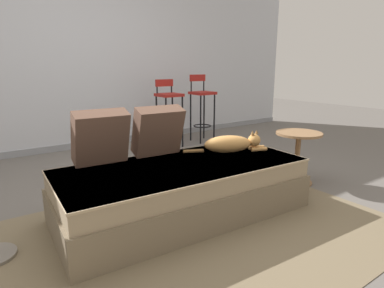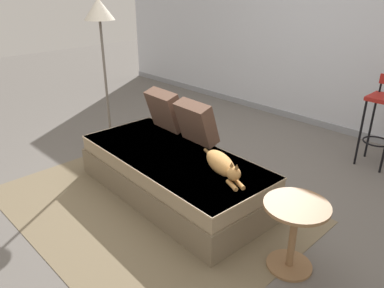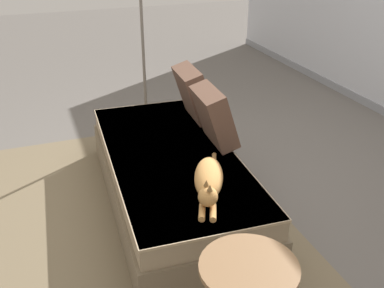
{
  "view_description": "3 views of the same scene",
  "coord_description": "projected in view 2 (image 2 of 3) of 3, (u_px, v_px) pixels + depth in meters",
  "views": [
    {
      "loc": [
        -1.3,
        -2.36,
        1.14
      ],
      "look_at": [
        0.15,
        -0.3,
        0.53
      ],
      "focal_mm": 30.0,
      "sensor_mm": 36.0,
      "label": 1
    },
    {
      "loc": [
        2.31,
        -2.4,
        1.87
      ],
      "look_at": [
        0.15,
        -0.3,
        0.53
      ],
      "focal_mm": 35.0,
      "sensor_mm": 36.0,
      "label": 2
    },
    {
      "loc": [
        2.62,
        -1.21,
        1.85
      ],
      "look_at": [
        0.15,
        -0.3,
        0.53
      ],
      "focal_mm": 42.0,
      "sensor_mm": 36.0,
      "label": 3
    }
  ],
  "objects": [
    {
      "name": "throw_pillow_corner",
      "position": [
        165.0,
        110.0,
        3.86
      ],
      "size": [
        0.41,
        0.28,
        0.43
      ],
      "color": "brown",
      "rests_on": "couch"
    },
    {
      "name": "bar_stool_near_window",
      "position": [
        384.0,
        112.0,
        3.87
      ],
      "size": [
        0.32,
        0.32,
        0.96
      ],
      "color": "black",
      "rests_on": "ground"
    },
    {
      "name": "floor_lamp",
      "position": [
        100.0,
        24.0,
        3.93
      ],
      "size": [
        0.32,
        0.32,
        1.69
      ],
      "color": "slate",
      "rests_on": "ground"
    },
    {
      "name": "couch",
      "position": [
        173.0,
        174.0,
        3.47
      ],
      "size": [
        1.96,
        0.96,
        0.41
      ],
      "color": "#766750",
      "rests_on": "ground"
    },
    {
      "name": "throw_pillow_middle",
      "position": [
        196.0,
        123.0,
        3.53
      ],
      "size": [
        0.41,
        0.28,
        0.42
      ],
      "color": "brown",
      "rests_on": "couch"
    },
    {
      "name": "ground_plane",
      "position": [
        203.0,
        179.0,
        3.81
      ],
      "size": [
        16.0,
        16.0,
        0.0
      ],
      "primitive_type": "plane",
      "color": "#66605B",
      "rests_on": "ground"
    },
    {
      "name": "wall_baseboard_trim",
      "position": [
        313.0,
        122.0,
        5.19
      ],
      "size": [
        8.0,
        0.02,
        0.09
      ],
      "primitive_type": "cube",
      "color": "gray",
      "rests_on": "ground"
    },
    {
      "name": "area_rug",
      "position": [
        149.0,
        205.0,
        3.36
      ],
      "size": [
        2.62,
        1.96,
        0.01
      ],
      "primitive_type": "cube",
      "color": "#75664C",
      "rests_on": "ground"
    },
    {
      "name": "side_table",
      "position": [
        294.0,
        227.0,
        2.52
      ],
      "size": [
        0.44,
        0.44,
        0.52
      ],
      "color": "olive",
      "rests_on": "ground"
    },
    {
      "name": "cat",
      "position": [
        222.0,
        164.0,
        3.04
      ],
      "size": [
        0.69,
        0.38,
        0.19
      ],
      "color": "tan",
      "rests_on": "couch"
    },
    {
      "name": "wall_back_panel",
      "position": [
        329.0,
        27.0,
        4.71
      ],
      "size": [
        8.0,
        0.1,
        2.6
      ],
      "primitive_type": "cube",
      "color": "silver",
      "rests_on": "ground"
    }
  ]
}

